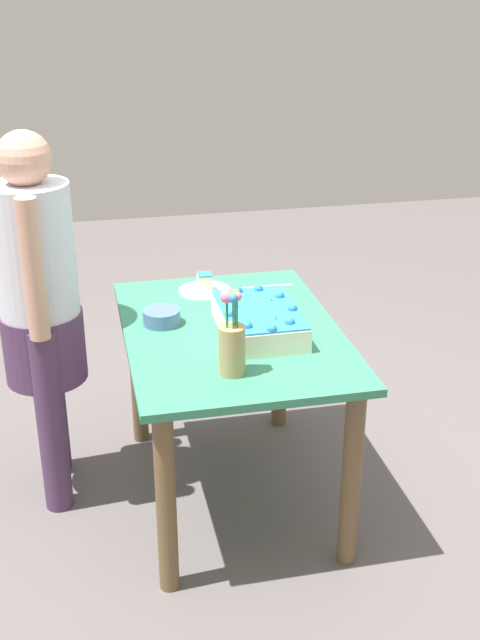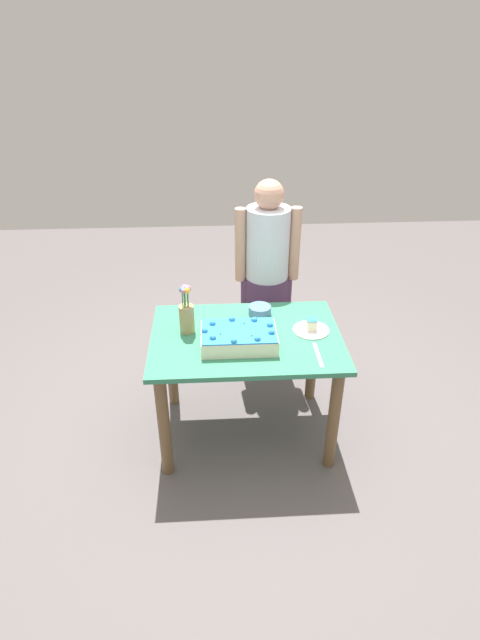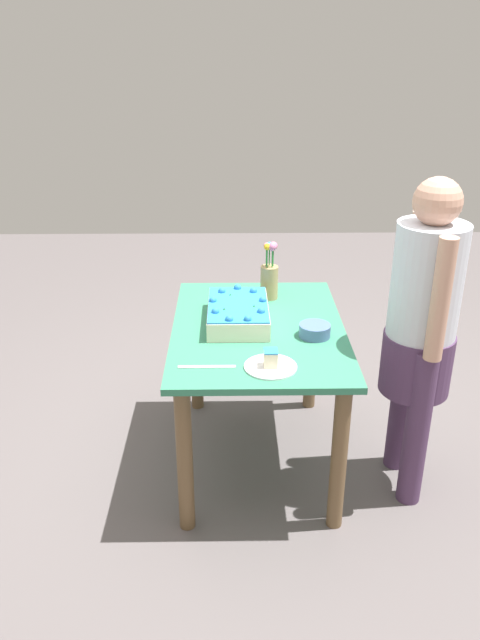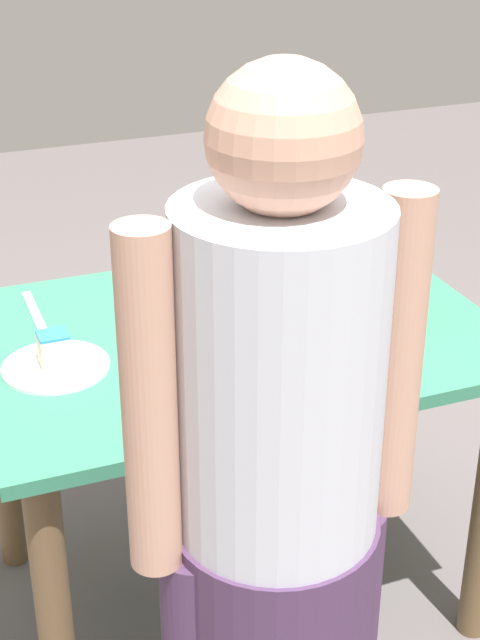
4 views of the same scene
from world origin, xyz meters
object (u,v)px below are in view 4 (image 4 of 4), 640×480
cake_knife (286,228)px  fruit_bowl (353,324)px  serving_plate_with_slice (261,295)px  flower_vase (318,267)px  sheet_cake (341,255)px  person_standing (233,416)px

cake_knife → fruit_bowl: (-0.85, -0.38, 0.03)m
serving_plate_with_slice → fruit_bowl: bearing=-114.8°
serving_plate_with_slice → flower_vase: flower_vase is taller
sheet_cake → fruit_bowl: bearing=-170.4°
sheet_cake → serving_plate_with_slice: size_ratio=2.64×
flower_vase → person_standing: bearing=169.3°
person_standing → sheet_cake: bearing=-9.7°
serving_plate_with_slice → cake_knife: 0.69m
person_standing → flower_vase: bearing=-10.7°
flower_vase → serving_plate_with_slice: bearing=83.4°
serving_plate_with_slice → flower_vase: 0.26m
serving_plate_with_slice → fruit_bowl: 0.38m
person_standing → serving_plate_with_slice: bearing=8.0°
flower_vase → fruit_bowl: size_ratio=2.67×
fruit_bowl → person_standing: size_ratio=0.10×
flower_vase → fruit_bowl: (-0.14, -0.13, -0.13)m
cake_knife → fruit_bowl: 0.93m
serving_plate_with_slice → person_standing: 0.68m
sheet_cake → flower_vase: 0.37m
sheet_cake → cake_knife: size_ratio=2.07×
flower_vase → fruit_bowl: bearing=-135.7°
cake_knife → fruit_bowl: fruit_bowl is taller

